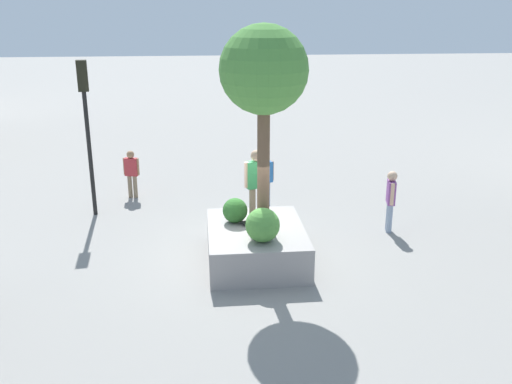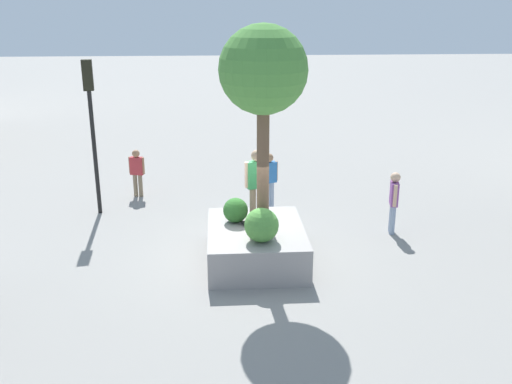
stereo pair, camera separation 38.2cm
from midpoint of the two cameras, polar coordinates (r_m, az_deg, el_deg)
The scene contains 11 objects.
ground_plane at distance 13.87m, azimuth -1.54°, elevation -6.72°, with size 120.00×120.00×0.00m, color gray.
planter_ledge at distance 13.54m, azimuth -0.81°, elevation -5.35°, with size 2.89×2.29×0.86m, color gray.
plaza_tree at distance 12.12m, azimuth -0.12°, elevation 12.02°, with size 1.92×1.92×4.71m.
boxwood_shrub at distance 13.62m, azimuth -2.95°, elevation -1.89°, with size 0.61×0.61×0.61m, color #2D6628.
hedge_clump at distance 12.49m, azimuth -0.20°, elevation -3.39°, with size 0.78×0.78×0.78m, color #4C8C3D.
skateboard at distance 13.64m, azimuth -0.77°, elevation -2.96°, with size 0.50×0.82×0.07m.
skateboarder at distance 13.30m, azimuth -0.79°, elevation 1.19°, with size 0.31×0.58×1.76m.
traffic_light_corner at distance 16.62m, azimuth -17.58°, elevation 7.78°, with size 0.36×0.31×4.49m.
pedestrian_crossing at distance 15.49m, azimuth 12.88°, elevation -0.51°, with size 0.57×0.28×1.71m.
passerby_with_bag at distance 18.35m, azimuth -13.15°, elevation 2.12°, with size 0.27×0.51×1.55m.
bystander_watching at distance 16.89m, azimuth 0.27°, elevation 1.56°, with size 0.34×0.55×1.72m.
Camera 1 is at (-12.51, 1.08, 5.88)m, focal length 39.28 mm.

